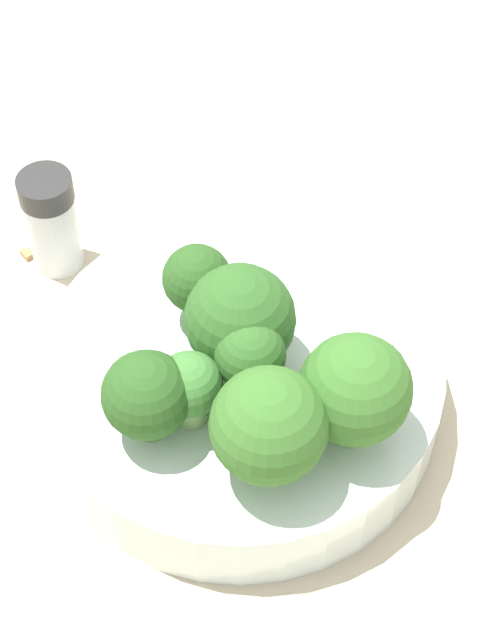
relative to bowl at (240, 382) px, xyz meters
The scene contains 11 objects.
ground_plane 0.02m from the bowl, ahead, with size 3.00×3.00×0.00m, color beige.
bowl is the anchor object (origin of this frame).
broccoli_floret_0 0.08m from the bowl, 122.83° to the left, with size 0.04×0.04×0.05m.
broccoli_floret_1 0.05m from the bowl, 43.03° to the left, with size 0.06×0.06×0.06m.
broccoli_floret_2 0.09m from the bowl, behind, with size 0.06×0.06×0.06m.
broccoli_floret_3 0.06m from the bowl, behind, with size 0.04×0.04×0.05m.
broccoli_floret_4 0.09m from the bowl, 140.93° to the right, with size 0.05×0.05×0.06m.
broccoli_floret_5 0.06m from the bowl, 25.71° to the left, with size 0.04×0.04×0.05m.
broccoli_floret_6 0.06m from the bowl, 134.30° to the left, with size 0.03×0.03×0.04m.
pepper_shaker 0.15m from the bowl, 34.82° to the left, with size 0.03×0.03×0.07m.
almond_crumb_0 0.17m from the bowl, 38.56° to the left, with size 0.01×0.01×0.01m, color #AD7F4C.
Camera 1 is at (-0.32, 0.07, 0.49)m, focal length 60.00 mm.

